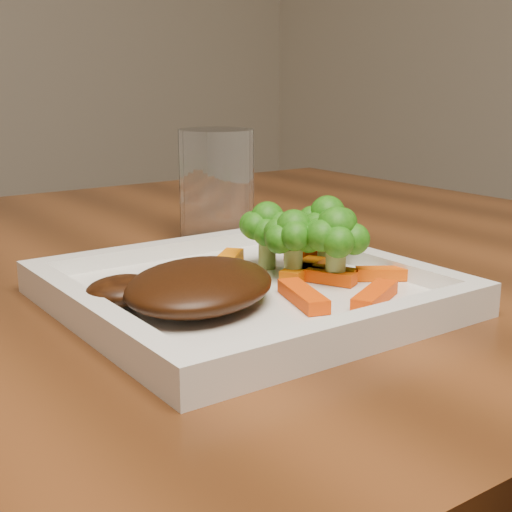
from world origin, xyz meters
TOP-DOWN VIEW (x-y plane):
  - plate at (0.35, -0.13)m, footprint 0.27×0.27m
  - steak at (0.30, -0.15)m, footprint 0.16×0.16m
  - broccoli_0 at (0.40, -0.09)m, footprint 0.06×0.06m
  - broccoli_1 at (0.45, -0.11)m, footprint 0.06×0.06m
  - broccoli_2 at (0.41, -0.16)m, footprint 0.06×0.06m
  - broccoli_3 at (0.39, -0.13)m, footprint 0.07×0.07m
  - carrot_0 at (0.40, -0.22)m, footprint 0.06×0.04m
  - carrot_1 at (0.45, -0.18)m, footprint 0.05×0.04m
  - carrot_2 at (0.36, -0.19)m, footprint 0.03×0.07m
  - carrot_3 at (0.45, -0.09)m, footprint 0.06×0.02m
  - carrot_4 at (0.37, -0.07)m, footprint 0.06×0.05m
  - carrot_5 at (0.41, -0.15)m, footprint 0.04×0.05m
  - carrot_6 at (0.41, -0.13)m, footprint 0.06×0.04m
  - drinking_glass at (0.44, 0.06)m, footprint 0.10×0.10m
  - carrot_7 at (0.41, -0.15)m, footprint 0.04×0.05m

SIDE VIEW (x-z plane):
  - plate at x=0.35m, z-range 0.75..0.76m
  - carrot_0 at x=0.40m, z-range 0.76..0.77m
  - carrot_1 at x=0.45m, z-range 0.76..0.77m
  - carrot_2 at x=0.36m, z-range 0.76..0.77m
  - carrot_3 at x=0.45m, z-range 0.76..0.77m
  - carrot_4 at x=0.37m, z-range 0.76..0.77m
  - carrot_5 at x=0.41m, z-range 0.76..0.77m
  - carrot_6 at x=0.41m, z-range 0.76..0.77m
  - carrot_7 at x=0.41m, z-range 0.76..0.77m
  - steak at x=0.30m, z-range 0.76..0.79m
  - broccoli_2 at x=0.41m, z-range 0.76..0.82m
  - broccoli_3 at x=0.39m, z-range 0.76..0.82m
  - broccoli_1 at x=0.45m, z-range 0.76..0.83m
  - broccoli_0 at x=0.40m, z-range 0.76..0.83m
  - drinking_glass at x=0.44m, z-range 0.75..0.87m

